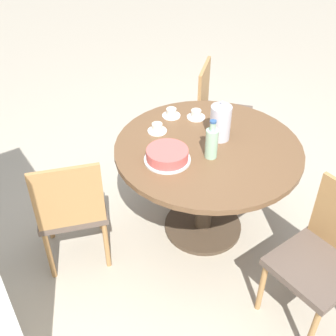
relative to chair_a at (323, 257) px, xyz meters
The scene contains 11 objects.
ground_plane 1.02m from the chair_a, ahead, with size 14.00×14.00×0.00m, color #B2A893.
dining_table 0.91m from the chair_a, ahead, with size 1.20×1.20×0.73m.
chair_a is the anchor object (origin of this frame).
chair_b 1.63m from the chair_a, 18.76° to the right, with size 0.59×0.59×0.87m.
chair_c 1.51m from the chair_a, 40.76° to the left, with size 0.54×0.54×0.87m.
coffee_pot 1.01m from the chair_a, ahead, with size 0.13×0.13×0.27m.
water_bottle 0.90m from the chair_a, 11.96° to the left, with size 0.08×0.08×0.26m.
cake_main 1.05m from the chair_a, 24.29° to the left, with size 0.28×0.28×0.08m.
cup_a 1.37m from the chair_a, ahead, with size 0.13×0.13×0.06m.
cup_b 1.29m from the chair_a, 13.26° to the left, with size 0.13×0.13×0.06m.
cup_c 1.26m from the chair_a, ahead, with size 0.13×0.13×0.06m.
Camera 1 is at (-1.69, 1.44, 2.25)m, focal length 45.00 mm.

